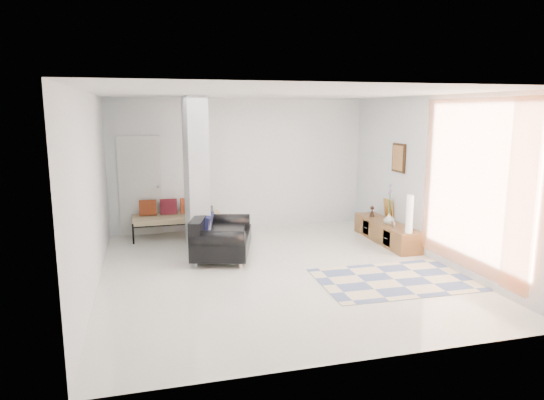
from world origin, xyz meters
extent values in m
plane|color=silver|center=(0.00, 0.00, 0.00)|extent=(6.00, 6.00, 0.00)
plane|color=white|center=(0.00, 0.00, 2.80)|extent=(6.00, 6.00, 0.00)
plane|color=white|center=(0.00, 3.00, 1.40)|extent=(6.00, 0.00, 6.00)
plane|color=white|center=(0.00, -3.00, 1.40)|extent=(6.00, 0.00, 6.00)
plane|color=white|center=(-2.75, 0.00, 1.40)|extent=(0.00, 6.00, 6.00)
plane|color=white|center=(2.75, 0.00, 1.40)|extent=(0.00, 6.00, 6.00)
cube|color=#B4B8BC|center=(-1.10, 1.60, 1.40)|extent=(0.35, 1.20, 2.80)
cube|color=silver|center=(-2.10, 2.96, 1.02)|extent=(0.85, 0.06, 2.04)
plane|color=#FF8243|center=(2.67, -1.15, 1.45)|extent=(0.00, 2.55, 2.55)
cube|color=#331E0D|center=(2.72, 1.10, 1.65)|extent=(0.04, 0.45, 0.55)
cube|color=brown|center=(2.52, 1.10, 0.20)|extent=(0.45, 1.97, 0.40)
cube|color=#331E0D|center=(2.30, 0.67, 0.20)|extent=(0.02, 0.26, 0.28)
cube|color=#331E0D|center=(2.30, 1.54, 0.20)|extent=(0.02, 0.26, 0.28)
cube|color=gold|center=(2.70, 1.38, 0.60)|extent=(0.09, 0.32, 0.40)
cube|color=silver|center=(2.42, 0.67, 0.46)|extent=(0.04, 0.10, 0.12)
cylinder|color=silver|center=(-1.25, 0.48, 0.05)|extent=(0.05, 0.05, 0.10)
cylinder|color=silver|center=(-0.90, 1.74, 0.05)|extent=(0.05, 0.05, 0.10)
cylinder|color=silver|center=(-0.55, 0.28, 0.05)|extent=(0.05, 0.05, 0.10)
cylinder|color=silver|center=(-0.20, 1.54, 0.05)|extent=(0.05, 0.05, 0.10)
cube|color=black|center=(-0.72, 1.01, 0.25)|extent=(1.31, 1.74, 0.30)
cube|color=black|center=(-1.07, 1.11, 0.58)|extent=(0.61, 1.54, 0.36)
cylinder|color=black|center=(-0.90, 0.38, 0.48)|extent=(0.92, 0.51, 0.28)
cylinder|color=black|center=(-0.55, 1.64, 0.48)|extent=(0.92, 0.51, 0.28)
cube|color=black|center=(-0.96, 1.08, 0.60)|extent=(0.29, 0.58, 0.31)
cylinder|color=black|center=(-2.27, 2.22, 0.20)|extent=(0.04, 0.04, 0.40)
cylinder|color=black|center=(-0.52, 2.25, 0.20)|extent=(0.04, 0.04, 0.40)
cylinder|color=black|center=(-2.28, 2.95, 0.20)|extent=(0.04, 0.04, 0.40)
cylinder|color=black|center=(-0.53, 2.98, 0.20)|extent=(0.04, 0.04, 0.40)
cube|color=#C2B78E|center=(-1.40, 2.60, 0.38)|extent=(1.79, 0.78, 0.12)
cube|color=maroon|center=(-1.97, 2.74, 0.60)|extent=(0.34, 0.17, 0.33)
cube|color=#5B1620|center=(-1.56, 2.75, 0.60)|extent=(0.34, 0.17, 0.33)
cube|color=maroon|center=(-1.15, 2.75, 0.60)|extent=(0.34, 0.17, 0.33)
cube|color=beige|center=(1.60, -0.90, 0.01)|extent=(2.34, 1.58, 0.01)
cylinder|color=white|center=(2.50, 0.25, 0.74)|extent=(0.12, 0.12, 0.68)
imported|color=#B9C3C0|center=(2.47, 0.92, 0.51)|extent=(0.21, 0.21, 0.21)
camera|label=1|loc=(-2.01, -7.22, 2.54)|focal=32.00mm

